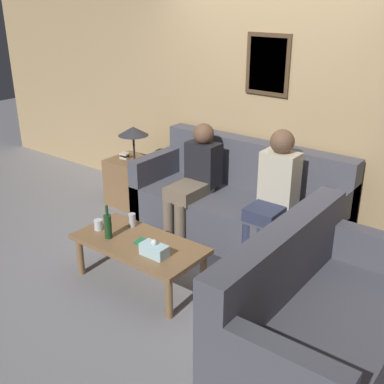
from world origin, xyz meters
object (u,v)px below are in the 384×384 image
(couch_main, at_px, (239,206))
(drinking_glass, at_px, (98,225))
(person_right, at_px, (274,190))
(teddy_bear, at_px, (243,308))
(person_left, at_px, (195,175))
(coffee_table, at_px, (139,247))
(couch_side, at_px, (315,323))
(wine_bottle, at_px, (108,226))

(couch_main, height_order, drinking_glass, couch_main)
(person_right, distance_m, teddy_bear, 1.25)
(person_right, bearing_deg, teddy_bear, -71.34)
(person_left, relative_size, teddy_bear, 3.38)
(person_left, bearing_deg, coffee_table, -77.72)
(couch_side, bearing_deg, coffee_table, 89.96)
(couch_side, distance_m, wine_bottle, 1.88)
(couch_side, xyz_separation_m, drinking_glass, (-2.05, -0.05, 0.13))
(drinking_glass, xyz_separation_m, person_left, (0.20, 1.16, 0.17))
(couch_side, distance_m, coffee_table, 1.61)
(coffee_table, xyz_separation_m, drinking_glass, (-0.44, -0.05, 0.10))
(person_left, bearing_deg, wine_bottle, -90.79)
(drinking_glass, bearing_deg, wine_bottle, -16.09)
(couch_side, distance_m, person_right, 1.52)
(person_left, bearing_deg, person_right, 1.02)
(wine_bottle, height_order, person_left, person_left)
(person_right, bearing_deg, drinking_glass, -132.99)
(couch_main, distance_m, drinking_glass, 1.50)
(couch_side, xyz_separation_m, coffee_table, (-1.61, 0.00, 0.03))
(couch_main, relative_size, couch_side, 1.30)
(couch_side, bearing_deg, teddy_bear, 84.80)
(wine_bottle, xyz_separation_m, teddy_bear, (1.28, 0.16, -0.37))
(couch_main, xyz_separation_m, couch_side, (1.43, -1.30, 0.00))
(coffee_table, relative_size, person_right, 0.94)
(wine_bottle, relative_size, person_left, 0.27)
(teddy_bear, bearing_deg, coffee_table, -177.04)
(person_right, bearing_deg, wine_bottle, -126.58)
(couch_side, relative_size, person_left, 1.48)
(wine_bottle, distance_m, drinking_glass, 0.20)
(couch_main, distance_m, wine_bottle, 1.49)
(person_left, xyz_separation_m, person_right, (0.90, 0.02, 0.06))
(couch_main, distance_m, person_left, 0.55)
(coffee_table, height_order, wine_bottle, wine_bottle)
(couch_main, relative_size, wine_bottle, 7.10)
(drinking_glass, relative_size, person_right, 0.08)
(coffee_table, relative_size, wine_bottle, 3.79)
(couch_main, xyz_separation_m, wine_bottle, (-0.45, -1.41, 0.20))
(coffee_table, height_order, person_right, person_right)
(coffee_table, bearing_deg, drinking_glass, -173.20)
(drinking_glass, bearing_deg, couch_side, 1.44)
(drinking_glass, distance_m, teddy_bear, 1.50)
(wine_bottle, distance_m, person_left, 1.22)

